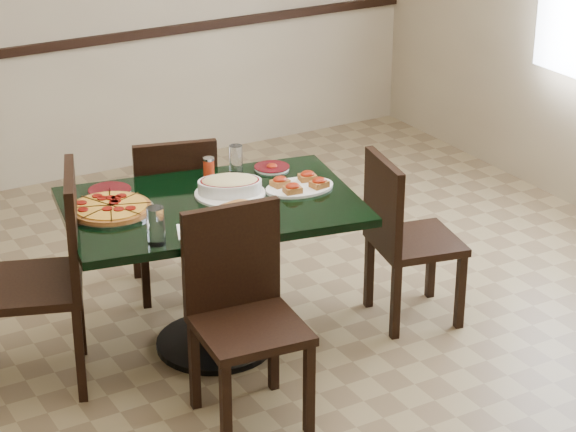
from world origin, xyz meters
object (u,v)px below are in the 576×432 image
chair_right (402,231)px  bruschetta_platter (300,184)px  chair_far (174,208)px  chair_near (242,304)px  chair_left (49,267)px  bread_basket (235,213)px  pepperoni_pizza (111,208)px  main_table (212,239)px  lasagna_casserole (230,186)px

chair_right → bruschetta_platter: chair_right is taller
chair_far → chair_near: bearing=95.0°
chair_left → bread_basket: bearing=86.4°
pepperoni_pizza → chair_near: bearing=-66.3°
bruschetta_platter → bread_basket: bearing=-154.1°
main_table → lasagna_casserole: lasagna_casserole is taller
chair_left → bread_basket: 0.85m
chair_far → chair_near: chair_near is taller
chair_right → bread_basket: chair_right is taller
chair_left → bruschetta_platter: chair_left is taller
chair_far → chair_left: size_ratio=0.88×
pepperoni_pizza → bread_basket: (0.43, -0.37, 0.02)m
chair_right → chair_far: bearing=59.2°
chair_far → lasagna_casserole: bearing=110.8°
lasagna_casserole → bruschetta_platter: lasagna_casserole is taller
chair_left → lasagna_casserole: bearing=106.7°
chair_near → bruschetta_platter: (0.57, 0.49, 0.25)m
chair_far → chair_left: bearing=45.4°
main_table → lasagna_casserole: 0.26m
chair_right → bread_basket: size_ratio=3.38×
chair_left → bruschetta_platter: size_ratio=2.86×
main_table → chair_left: (-0.76, 0.09, 0.00)m
main_table → lasagna_casserole: size_ratio=4.18×
lasagna_casserole → bruschetta_platter: 0.33m
main_table → chair_left: chair_left is taller
chair_near → chair_right: size_ratio=1.07×
lasagna_casserole → bread_basket: bread_basket is taller
bruschetta_platter → main_table: bearing=175.8°
bread_basket → bruschetta_platter: size_ratio=0.73×
chair_right → bruschetta_platter: size_ratio=2.47×
pepperoni_pizza → chair_right: bearing=-14.5°
chair_near → bread_basket: chair_near is taller
main_table → bread_basket: (-0.00, -0.24, 0.22)m
chair_far → bruschetta_platter: (0.37, -0.63, 0.28)m
chair_near → bruschetta_platter: size_ratio=2.64×
chair_left → pepperoni_pizza: size_ratio=2.56×
pepperoni_pizza → chair_far: bearing=41.4°
pepperoni_pizza → bread_basket: 0.57m
chair_right → bread_basket: 0.97m
chair_left → bread_basket: (0.75, -0.33, 0.22)m
chair_near → pepperoni_pizza: bearing=119.4°
chair_right → chair_left: 1.71m
chair_near → bruschetta_platter: bearing=46.5°
chair_right → pepperoni_pizza: (-1.36, 0.35, 0.28)m
bread_basket → chair_near: bearing=-123.8°
chair_near → bread_basket: size_ratio=3.62×
main_table → pepperoni_pizza: bearing=174.0°
chair_near → pepperoni_pizza: size_ratio=2.36×
bread_basket → bruschetta_platter: (0.44, 0.18, -0.02)m
chair_left → bread_basket: size_ratio=3.92×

